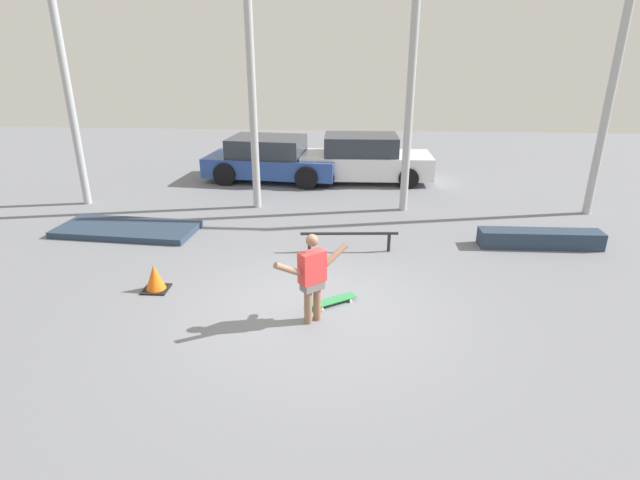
{
  "coord_description": "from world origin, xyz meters",
  "views": [
    {
      "loc": [
        0.56,
        -7.2,
        4.08
      ],
      "look_at": [
        0.0,
        1.41,
        0.66
      ],
      "focal_mm": 28.0,
      "sensor_mm": 36.0,
      "label": 1
    }
  ],
  "objects_px": {
    "grind_box": "(540,239)",
    "parked_car_blue": "(271,159)",
    "skateboarder": "(312,275)",
    "grind_rail": "(349,237)",
    "manual_pad": "(127,229)",
    "traffic_cone": "(155,278)",
    "parked_car_white": "(364,159)",
    "skateboard": "(333,300)"
  },
  "relations": [
    {
      "from": "manual_pad",
      "to": "skateboard",
      "type": "bearing_deg",
      "value": -32.44
    },
    {
      "from": "skateboarder",
      "to": "grind_rail",
      "type": "height_order",
      "value": "skateboarder"
    },
    {
      "from": "manual_pad",
      "to": "traffic_cone",
      "type": "height_order",
      "value": "traffic_cone"
    },
    {
      "from": "parked_car_white",
      "to": "skateboarder",
      "type": "bearing_deg",
      "value": -97.4
    },
    {
      "from": "manual_pad",
      "to": "skateboarder",
      "type": "bearing_deg",
      "value": -38.73
    },
    {
      "from": "grind_box",
      "to": "traffic_cone",
      "type": "xyz_separation_m",
      "value": [
        -7.46,
        -2.5,
        0.05
      ]
    },
    {
      "from": "traffic_cone",
      "to": "grind_rail",
      "type": "bearing_deg",
      "value": 30.27
    },
    {
      "from": "skateboarder",
      "to": "traffic_cone",
      "type": "bearing_deg",
      "value": 123.02
    },
    {
      "from": "manual_pad",
      "to": "grind_box",
      "type": "bearing_deg",
      "value": -1.92
    },
    {
      "from": "grind_rail",
      "to": "parked_car_white",
      "type": "height_order",
      "value": "parked_car_white"
    },
    {
      "from": "grind_box",
      "to": "parked_car_blue",
      "type": "height_order",
      "value": "parked_car_blue"
    },
    {
      "from": "manual_pad",
      "to": "parked_car_blue",
      "type": "distance_m",
      "value": 5.6
    },
    {
      "from": "skateboarder",
      "to": "manual_pad",
      "type": "relative_size",
      "value": 0.46
    },
    {
      "from": "grind_box",
      "to": "parked_car_blue",
      "type": "bearing_deg",
      "value": 141.55
    },
    {
      "from": "skateboarder",
      "to": "grind_box",
      "type": "distance_m",
      "value": 5.74
    },
    {
      "from": "grind_rail",
      "to": "parked_car_blue",
      "type": "relative_size",
      "value": 0.47
    },
    {
      "from": "skateboard",
      "to": "parked_car_white",
      "type": "bearing_deg",
      "value": 51.56
    },
    {
      "from": "skateboard",
      "to": "grind_rail",
      "type": "bearing_deg",
      "value": 50.09
    },
    {
      "from": "grind_rail",
      "to": "manual_pad",
      "type": "bearing_deg",
      "value": 170.84
    },
    {
      "from": "skateboarder",
      "to": "parked_car_blue",
      "type": "distance_m",
      "value": 8.85
    },
    {
      "from": "skateboard",
      "to": "traffic_cone",
      "type": "xyz_separation_m",
      "value": [
        -3.15,
        0.3,
        0.17
      ]
    },
    {
      "from": "grind_rail",
      "to": "skateboard",
      "type": "bearing_deg",
      "value": -95.96
    },
    {
      "from": "grind_box",
      "to": "skateboarder",
      "type": "bearing_deg",
      "value": -143.8
    },
    {
      "from": "skateboarder",
      "to": "parked_car_blue",
      "type": "height_order",
      "value": "skateboarder"
    },
    {
      "from": "parked_car_blue",
      "to": "grind_rail",
      "type": "bearing_deg",
      "value": -60.23
    },
    {
      "from": "manual_pad",
      "to": "parked_car_white",
      "type": "relative_size",
      "value": 0.77
    },
    {
      "from": "grind_box",
      "to": "traffic_cone",
      "type": "distance_m",
      "value": 7.86
    },
    {
      "from": "skateboard",
      "to": "grind_box",
      "type": "relative_size",
      "value": 0.31
    },
    {
      "from": "skateboarder",
      "to": "parked_car_blue",
      "type": "bearing_deg",
      "value": 63.14
    },
    {
      "from": "skateboarder",
      "to": "traffic_cone",
      "type": "height_order",
      "value": "skateboarder"
    },
    {
      "from": "grind_box",
      "to": "parked_car_white",
      "type": "xyz_separation_m",
      "value": [
        -3.67,
        5.3,
        0.5
      ]
    },
    {
      "from": "manual_pad",
      "to": "grind_rail",
      "type": "xyz_separation_m",
      "value": [
        5.13,
        -0.83,
        0.26
      ]
    },
    {
      "from": "parked_car_blue",
      "to": "parked_car_white",
      "type": "height_order",
      "value": "parked_car_white"
    },
    {
      "from": "manual_pad",
      "to": "grind_rail",
      "type": "height_order",
      "value": "grind_rail"
    },
    {
      "from": "skateboarder",
      "to": "grind_box",
      "type": "bearing_deg",
      "value": -3.72
    },
    {
      "from": "skateboard",
      "to": "manual_pad",
      "type": "bearing_deg",
      "value": 113.61
    },
    {
      "from": "parked_car_blue",
      "to": "parked_car_white",
      "type": "xyz_separation_m",
      "value": [
        2.94,
        0.06,
        0.03
      ]
    },
    {
      "from": "skateboard",
      "to": "grind_rail",
      "type": "height_order",
      "value": "grind_rail"
    },
    {
      "from": "grind_box",
      "to": "parked_car_white",
      "type": "bearing_deg",
      "value": 124.68
    },
    {
      "from": "skateboarder",
      "to": "parked_car_white",
      "type": "xyz_separation_m",
      "value": [
        0.94,
        8.67,
        -0.11
      ]
    },
    {
      "from": "grind_box",
      "to": "parked_car_blue",
      "type": "relative_size",
      "value": 0.6
    },
    {
      "from": "parked_car_white",
      "to": "parked_car_blue",
      "type": "bearing_deg",
      "value": 179.88
    }
  ]
}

